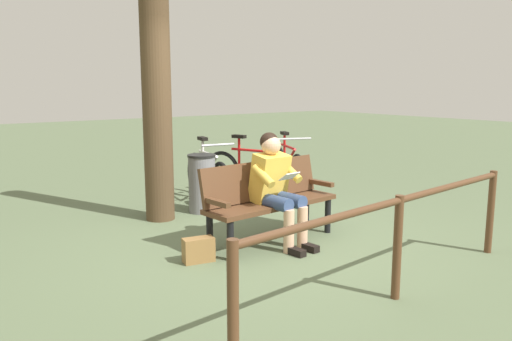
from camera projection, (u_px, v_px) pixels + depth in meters
ground_plane at (268, 246)px, 5.42m from camera, size 40.00×40.00×0.00m
bench at (267, 195)px, 5.54m from camera, size 1.63×0.61×0.87m
person_reading at (276, 183)px, 5.38m from camera, size 0.51×0.79×1.20m
handbag at (199, 250)px, 4.91m from camera, size 0.32×0.20×0.24m
tree_trunk at (156, 87)px, 6.22m from camera, size 0.36×0.36×3.33m
litter_bin at (202, 183)px, 6.80m from camera, size 0.38×0.38×0.78m
bicycle_black at (288, 168)px, 8.23m from camera, size 0.74×1.57×0.94m
bicycle_red at (249, 173)px, 7.80m from camera, size 0.71×1.59×0.94m
bicycle_purple at (208, 177)px, 7.43m from camera, size 0.49×1.66×0.94m
railing_fence at (399, 226)px, 3.99m from camera, size 3.44×0.39×0.85m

